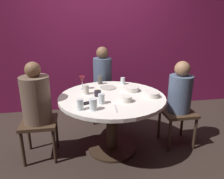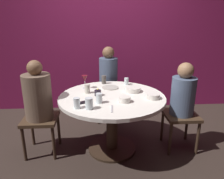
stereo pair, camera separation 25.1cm
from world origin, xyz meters
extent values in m
plane|color=#2D231E|center=(0.00, 0.00, 0.00)|extent=(8.00, 8.00, 0.00)
cube|color=maroon|center=(0.00, 1.46, 1.30)|extent=(6.00, 0.10, 2.60)
cylinder|color=silver|center=(0.00, 0.00, 0.71)|extent=(1.26, 1.26, 0.04)
cylinder|color=#332319|center=(0.00, 0.00, 0.34)|extent=(0.14, 0.14, 0.69)
cylinder|color=#2D2116|center=(0.00, 0.00, 0.01)|extent=(0.60, 0.60, 0.03)
cube|color=#3F2D1E|center=(-0.86, 0.00, 0.45)|extent=(0.40, 0.40, 0.04)
cylinder|color=brown|center=(-0.86, 0.00, 0.74)|extent=(0.32, 0.32, 0.53)
sphere|color=brown|center=(-0.86, 0.00, 1.08)|extent=(0.17, 0.17, 0.17)
cylinder|color=#332319|center=(-1.03, -0.17, 0.21)|extent=(0.04, 0.04, 0.43)
cylinder|color=#332319|center=(-0.69, -0.17, 0.21)|extent=(0.04, 0.04, 0.43)
cylinder|color=#332319|center=(-1.03, 0.17, 0.21)|extent=(0.04, 0.04, 0.43)
cylinder|color=#332319|center=(-0.69, 0.17, 0.21)|extent=(0.04, 0.04, 0.43)
cube|color=#3F2D1E|center=(0.00, 0.89, 0.45)|extent=(0.40, 0.40, 0.04)
cylinder|color=#475670|center=(0.00, 0.89, 0.75)|extent=(0.29, 0.29, 0.55)
sphere|color=brown|center=(0.00, 0.89, 1.11)|extent=(0.18, 0.18, 0.18)
cylinder|color=#332319|center=(-0.17, 1.06, 0.21)|extent=(0.04, 0.04, 0.43)
cylinder|color=#332319|center=(-0.17, 0.72, 0.21)|extent=(0.04, 0.04, 0.43)
cylinder|color=#332319|center=(0.17, 1.06, 0.21)|extent=(0.04, 0.04, 0.43)
cylinder|color=#332319|center=(0.17, 0.72, 0.21)|extent=(0.04, 0.04, 0.43)
cube|color=#3F2D1E|center=(0.86, 0.00, 0.45)|extent=(0.40, 0.40, 0.04)
cylinder|color=#475670|center=(0.86, 0.00, 0.70)|extent=(0.29, 0.29, 0.47)
sphere|color=#8C6647|center=(0.86, 0.00, 1.02)|extent=(0.19, 0.19, 0.19)
cylinder|color=#332319|center=(1.03, 0.17, 0.21)|extent=(0.04, 0.04, 0.43)
cylinder|color=#332319|center=(0.69, 0.17, 0.21)|extent=(0.04, 0.04, 0.43)
cylinder|color=#332319|center=(1.03, -0.17, 0.21)|extent=(0.04, 0.04, 0.43)
cylinder|color=#332319|center=(0.69, -0.17, 0.21)|extent=(0.04, 0.04, 0.43)
cylinder|color=black|center=(-0.17, 0.02, 0.76)|extent=(0.08, 0.08, 0.07)
sphere|color=#F9D159|center=(-0.17, 0.02, 0.80)|extent=(0.02, 0.02, 0.02)
cylinder|color=silver|center=(-0.33, 0.31, 0.73)|extent=(0.06, 0.06, 0.01)
cylinder|color=silver|center=(-0.33, 0.31, 0.78)|extent=(0.01, 0.01, 0.09)
cone|color=maroon|center=(-0.33, 0.31, 0.86)|extent=(0.08, 0.08, 0.08)
cylinder|color=#B2ADA3|center=(-0.01, 0.31, 0.73)|extent=(0.21, 0.21, 0.01)
cube|color=black|center=(-0.31, -0.19, 0.73)|extent=(0.16, 0.13, 0.01)
cylinder|color=silver|center=(0.46, -0.12, 0.75)|extent=(0.15, 0.15, 0.06)
cylinder|color=silver|center=(0.27, 0.14, 0.75)|extent=(0.19, 0.19, 0.06)
cylinder|color=silver|center=(0.13, -0.20, 0.76)|extent=(0.13, 0.13, 0.06)
cylinder|color=silver|center=(-0.15, -0.22, 0.78)|extent=(0.07, 0.07, 0.11)
cylinder|color=beige|center=(-0.30, 0.12, 0.78)|extent=(0.07, 0.07, 0.11)
cylinder|color=silver|center=(-0.38, -0.35, 0.78)|extent=(0.07, 0.07, 0.11)
cylinder|color=#4C4742|center=(-0.08, 0.52, 0.78)|extent=(0.06, 0.06, 0.12)
cylinder|color=silver|center=(-0.25, -0.37, 0.79)|extent=(0.08, 0.08, 0.12)
cylinder|color=silver|center=(0.23, 0.45, 0.77)|extent=(0.06, 0.06, 0.10)
cube|color=#B7B7BC|center=(-0.03, -0.39, 0.73)|extent=(0.03, 0.18, 0.01)
camera|label=1|loc=(-0.40, -2.36, 1.59)|focal=34.46mm
camera|label=2|loc=(-0.15, -2.39, 1.59)|focal=34.46mm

